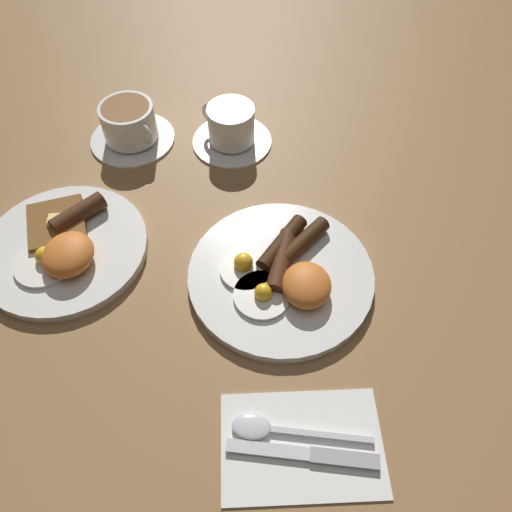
{
  "coord_description": "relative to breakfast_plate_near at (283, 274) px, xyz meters",
  "views": [
    {
      "loc": [
        -0.41,
        0.01,
        0.61
      ],
      "look_at": [
        0.02,
        0.04,
        0.03
      ],
      "focal_mm": 35.0,
      "sensor_mm": 36.0,
      "label": 1
    }
  ],
  "objects": [
    {
      "name": "breakfast_plate_near",
      "position": [
        0.0,
        0.0,
        0.0
      ],
      "size": [
        0.27,
        0.27,
        0.05
      ],
      "color": "white",
      "rests_on": "ground_plane"
    },
    {
      "name": "teacup_near",
      "position": [
        0.29,
        0.1,
        0.02
      ],
      "size": [
        0.14,
        0.14,
        0.07
      ],
      "color": "white",
      "rests_on": "ground_plane"
    },
    {
      "name": "ground_plane",
      "position": [
        0.0,
        0.0,
        -0.01
      ],
      "size": [
        3.0,
        3.0,
        0.0
      ],
      "primitive_type": "plane",
      "color": "olive"
    },
    {
      "name": "spoon",
      "position": [
        -0.22,
        0.01,
        -0.01
      ],
      "size": [
        0.04,
        0.17,
        0.01
      ],
      "rotation": [
        0.0,
        0.0,
        1.52
      ],
      "color": "silver",
      "rests_on": "napkin"
    },
    {
      "name": "napkin",
      "position": [
        -0.23,
        -0.03,
        -0.01
      ],
      "size": [
        0.15,
        0.2,
        0.01
      ],
      "primitive_type": "cube",
      "rotation": [
        0.0,
        0.0,
        0.1
      ],
      "color": "white",
      "rests_on": "ground_plane"
    },
    {
      "name": "breakfast_plate_far",
      "position": [
        0.03,
        0.33,
        0.0
      ],
      "size": [
        0.25,
        0.25,
        0.05
      ],
      "color": "white",
      "rests_on": "ground_plane"
    },
    {
      "name": "knife",
      "position": [
        -0.25,
        -0.04,
        -0.01
      ],
      "size": [
        0.02,
        0.18,
        0.01
      ],
      "rotation": [
        0.0,
        0.0,
        1.52
      ],
      "color": "silver",
      "rests_on": "napkin"
    },
    {
      "name": "teacup_far",
      "position": [
        0.29,
        0.28,
        0.02
      ],
      "size": [
        0.15,
        0.15,
        0.07
      ],
      "color": "white",
      "rests_on": "ground_plane"
    }
  ]
}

